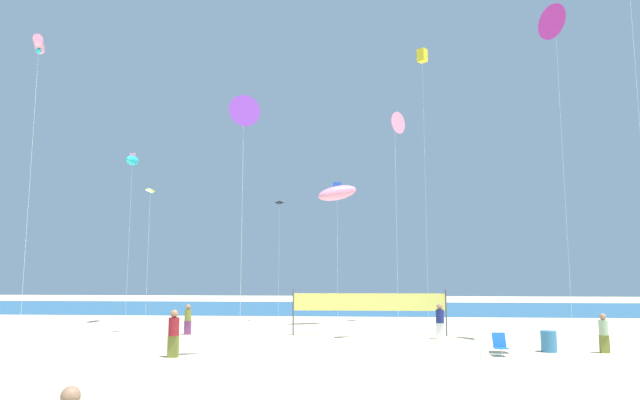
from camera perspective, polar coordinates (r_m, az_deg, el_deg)
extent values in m
plane|color=beige|center=(17.82, -1.56, -18.05)|extent=(120.00, 120.00, 0.00)
cube|color=#28608C|center=(52.22, 2.30, -10.95)|extent=(120.00, 20.00, 0.01)
sphere|color=#997051|center=(9.29, -24.12, -17.79)|extent=(0.28, 0.28, 0.28)
cube|color=#7A3872|center=(31.18, -13.37, -12.57)|extent=(0.35, 0.21, 0.72)
cylinder|color=olive|center=(31.12, -13.33, -11.36)|extent=(0.36, 0.36, 0.60)
sphere|color=#997051|center=(31.09, -13.31, -10.56)|extent=(0.27, 0.27, 0.27)
cube|color=white|center=(28.94, 12.18, -12.96)|extent=(0.38, 0.23, 0.79)
cylinder|color=navy|center=(28.88, 12.14, -11.53)|extent=(0.40, 0.40, 0.65)
sphere|color=#997051|center=(28.85, 12.12, -10.59)|extent=(0.29, 0.29, 0.29)
cube|color=olive|center=(23.21, -14.76, -14.27)|extent=(0.40, 0.24, 0.84)
cylinder|color=maroon|center=(23.13, -14.70, -12.39)|extent=(0.42, 0.42, 0.69)
sphere|color=#997051|center=(23.09, -14.66, -11.16)|extent=(0.31, 0.31, 0.31)
cube|color=olive|center=(26.38, 27.05, -12.97)|extent=(0.35, 0.21, 0.73)
cylinder|color=#99B28C|center=(26.32, 26.96, -11.53)|extent=(0.37, 0.37, 0.60)
sphere|color=#997051|center=(26.28, 26.91, -10.58)|extent=(0.27, 0.27, 0.27)
cube|color=#1959B2|center=(23.86, 18.01, -14.19)|extent=(0.52, 0.48, 0.03)
cube|color=#1959B2|center=(24.11, 17.81, -13.45)|extent=(0.52, 0.23, 0.57)
cylinder|color=silver|center=(23.74, 18.11, -14.61)|extent=(0.03, 0.03, 0.32)
cylinder|color=silver|center=(24.02, 17.94, -14.53)|extent=(0.03, 0.03, 0.32)
cylinder|color=teal|center=(25.79, 22.33, -13.21)|extent=(0.64, 0.64, 0.86)
cylinder|color=#4C4C51|center=(30.12, -2.75, -11.35)|extent=(0.08, 0.08, 2.40)
cylinder|color=#4C4C51|center=(30.36, 12.76, -11.14)|extent=(0.08, 0.08, 2.40)
cube|color=#EAE566|center=(29.94, 5.03, -10.34)|extent=(8.01, 0.16, 0.90)
cube|color=white|center=(23.48, 16.45, -14.84)|extent=(0.32, 0.16, 0.25)
cylinder|color=silver|center=(34.95, 1.80, -5.99)|extent=(0.01, 0.01, 8.25)
ellipsoid|color=pink|center=(35.29, 1.78, 0.72)|extent=(2.80, 1.62, 1.43)
cube|color=blue|center=(35.34, 1.77, 1.33)|extent=(0.51, 0.06, 0.63)
cylinder|color=silver|center=(38.30, -18.93, -3.96)|extent=(0.01, 0.01, 10.60)
ellipsoid|color=#26BFCC|center=(38.94, -18.61, 3.84)|extent=(0.80, 1.94, 0.86)
cube|color=pink|center=(38.99, -18.59, 4.24)|extent=(0.37, 0.06, 0.46)
cylinder|color=silver|center=(31.66, -17.20, -6.01)|extent=(0.01, 0.01, 7.72)
pyramid|color=#8CD833|center=(31.94, -16.91, 1.01)|extent=(0.60, 0.61, 0.33)
cylinder|color=silver|center=(21.85, -8.01, -3.29)|extent=(0.01, 0.01, 9.65)
cone|color=purple|center=(22.70, -7.79, 8.95)|extent=(1.26, 0.80, 1.28)
cylinder|color=silver|center=(36.72, 10.71, 1.41)|extent=(0.01, 0.01, 17.61)
cube|color=yellow|center=(39.02, 10.40, 14.30)|extent=(0.75, 0.75, 0.86)
cylinder|color=silver|center=(27.64, 7.83, -3.03)|extent=(0.01, 0.01, 10.70)
cone|color=pink|center=(28.53, 7.65, 7.75)|extent=(1.06, 1.13, 1.11)
cylinder|color=silver|center=(25.21, -27.59, 0.41)|extent=(0.01, 0.01, 12.69)
cylinder|color=pink|center=(26.73, -26.76, 14.02)|extent=(0.93, 1.34, 0.38)
sphere|color=#26BFCC|center=(26.63, -26.80, 13.44)|extent=(0.23, 0.23, 0.23)
cylinder|color=silver|center=(37.39, -4.23, -6.31)|extent=(0.01, 0.01, 7.92)
pyramid|color=black|center=(37.69, -4.18, -0.19)|extent=(0.58, 0.59, 0.24)
cylinder|color=silver|center=(28.76, 23.65, 2.09)|extent=(0.01, 0.01, 15.43)
cone|color=#D833A5|center=(30.90, 22.89, 16.36)|extent=(1.25, 1.77, 1.74)
cylinder|color=silver|center=(24.50, 29.81, 7.24)|extent=(0.01, 0.01, 18.14)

